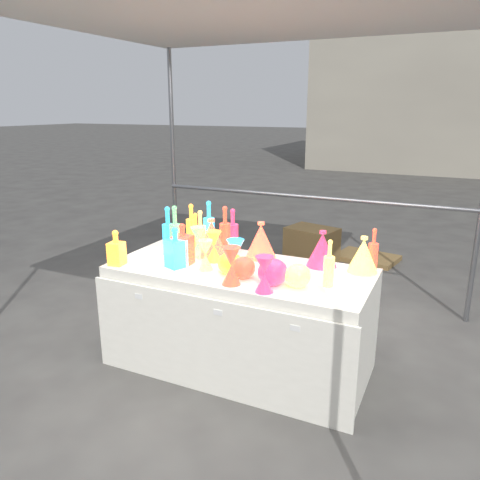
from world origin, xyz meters
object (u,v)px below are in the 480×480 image
at_px(display_table, 239,318).
at_px(cardboard_box_closed, 312,244).
at_px(decanter_0, 116,248).
at_px(hourglass_0, 231,266).
at_px(globe_0, 230,264).
at_px(lampshade_0, 212,237).
at_px(bottle_0, 191,224).

xyz_separation_m(display_table, cardboard_box_closed, (-0.23, 2.56, -0.17)).
relative_size(cardboard_box_closed, decanter_0, 2.27).
xyz_separation_m(display_table, hourglass_0, (0.08, -0.30, 0.50)).
distance_m(globe_0, lampshade_0, 0.45).
distance_m(display_table, hourglass_0, 0.58).
height_order(hourglass_0, globe_0, hourglass_0).
distance_m(display_table, decanter_0, 1.00).
relative_size(hourglass_0, globe_0, 1.46).
bearing_deg(cardboard_box_closed, display_table, -70.23).
relative_size(decanter_0, hourglass_0, 1.04).
height_order(decanter_0, lampshade_0, lampshade_0).
relative_size(cardboard_box_closed, bottle_0, 1.71).
bearing_deg(lampshade_0, hourglass_0, -64.63).
bearing_deg(hourglass_0, globe_0, 118.64).
xyz_separation_m(display_table, decanter_0, (-0.81, -0.30, 0.50)).
bearing_deg(cardboard_box_closed, bottle_0, -84.76).
xyz_separation_m(display_table, lampshade_0, (-0.32, 0.19, 0.51)).
distance_m(display_table, cardboard_box_closed, 2.58).
relative_size(cardboard_box_closed, hourglass_0, 2.36).
bearing_deg(bottle_0, display_table, -31.14).
bearing_deg(display_table, lampshade_0, 149.43).
distance_m(bottle_0, hourglass_0, 0.94).
height_order(bottle_0, globe_0, bottle_0).
bearing_deg(lampshade_0, decanter_0, -149.67).
height_order(display_table, decanter_0, decanter_0).
relative_size(bottle_0, lampshade_0, 1.21).
height_order(cardboard_box_closed, bottle_0, bottle_0).
bearing_deg(globe_0, cardboard_box_closed, 94.83).
xyz_separation_m(decanter_0, hourglass_0, (0.89, 0.00, -0.00)).
relative_size(bottle_0, globe_0, 2.02).
height_order(display_table, lampshade_0, lampshade_0).
height_order(bottle_0, hourglass_0, bottle_0).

